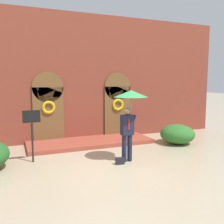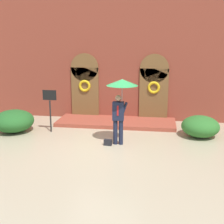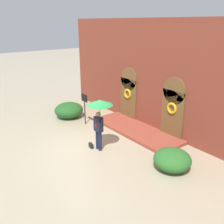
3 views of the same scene
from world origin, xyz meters
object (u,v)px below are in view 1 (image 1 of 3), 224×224
Objects in this scene: handbag at (120,161)px; sign_post at (32,127)px; person_with_umbrella at (130,104)px; shrub_right at (177,134)px.

sign_post is (-2.57, 1.29, 1.05)m from handbag.
person_with_umbrella reaches higher than shrub_right.
person_with_umbrella is 3.56m from shrub_right.
shrub_right is (2.93, 1.35, -1.50)m from person_with_umbrella.
person_with_umbrella is 1.87m from handbag.
sign_post is (-3.01, 1.09, -0.75)m from person_with_umbrella.
sign_post is at bearing 160.58° from handbag.
sign_post reaches higher than shrub_right.
person_with_umbrella is at bearing -19.95° from sign_post.
handbag is 3.06m from sign_post.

